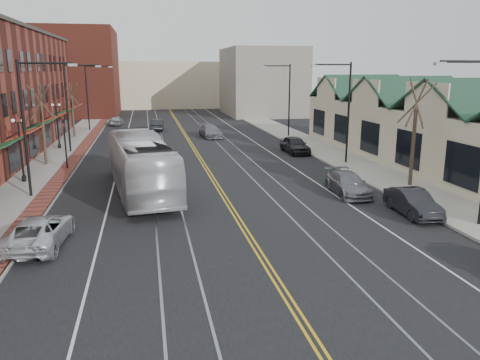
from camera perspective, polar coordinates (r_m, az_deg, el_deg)
name	(u,v)px	position (r m, az deg, el deg)	size (l,w,h in m)	color
ground	(294,308)	(15.94, 6.55, -15.30)	(160.00, 160.00, 0.00)	black
sidewalk_left	(37,182)	(34.94, -23.51, -0.21)	(4.00, 120.00, 0.15)	gray
sidewalk_right	(362,168)	(37.87, 14.68, 1.46)	(4.00, 120.00, 0.15)	gray
building_right	(434,137)	(40.49, 22.56, 4.82)	(8.00, 36.00, 4.60)	beige
backdrop_left	(73,73)	(84.07, -19.69, 12.22)	(14.00, 18.00, 14.00)	maroon
backdrop_mid	(167,85)	(98.42, -8.91, 11.43)	(22.00, 14.00, 9.00)	beige
backdrop_right	(262,82)	(80.68, 2.69, 11.88)	(12.00, 16.00, 11.00)	slate
streetlight_l_1	(31,115)	(30.12, -24.14, 7.28)	(3.33, 0.25, 8.00)	black
streetlight_l_2	(71,98)	(45.82, -19.86, 9.37)	(3.33, 0.25, 8.00)	black
streetlight_l_3	(91,90)	(61.68, -17.75, 10.36)	(3.33, 0.25, 8.00)	black
streetlight_r_1	(344,102)	(38.61, 12.53, 9.22)	(3.33, 0.25, 8.00)	black
streetlight_r_2	(286,93)	(53.62, 5.58, 10.56)	(3.33, 0.25, 8.00)	black
lamppost_l_2	(21,152)	(34.73, -25.12, 3.14)	(0.84, 0.28, 4.27)	black
lamppost_l_3	(58,127)	(48.31, -21.33, 6.04)	(0.84, 0.28, 4.27)	black
tree_left_near	(42,122)	(40.30, -22.94, 6.49)	(1.78, 1.37, 6.48)	#382B21
tree_left_far	(72,109)	(56.02, -19.76, 8.17)	(1.66, 1.28, 6.02)	#382B21
tree_right_mid	(414,131)	(32.34, 20.48, 5.67)	(1.90, 1.46, 6.93)	#382B21
traffic_signal	(65,140)	(38.14, -20.56, 4.59)	(0.18, 0.15, 3.80)	black
transit_bus	(141,164)	(30.01, -12.00, 1.88)	(3.00, 12.83, 3.57)	silver
parked_suv	(39,231)	(22.47, -23.31, -5.76)	(2.26, 4.90, 1.36)	silver
parked_car_b	(413,202)	(26.59, 20.31, -2.59)	(1.45, 4.17, 1.37)	black
parked_car_c	(348,184)	(29.81, 13.00, -0.45)	(1.88, 4.62, 1.34)	slate
parked_car_d	(295,145)	(43.67, 6.72, 4.28)	(1.83, 4.55, 1.55)	black
distant_car_left	(157,125)	(60.60, -10.06, 6.64)	(1.49, 4.27, 1.41)	black
distant_car_right	(210,131)	(53.58, -3.62, 5.95)	(1.97, 4.85, 1.41)	slate
distant_car_far	(116,121)	(67.29, -14.83, 7.02)	(1.56, 3.87, 1.32)	#9C9DA3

